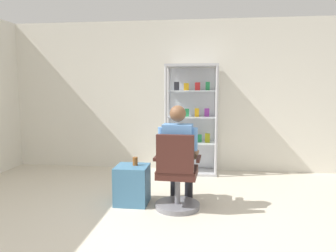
{
  "coord_description": "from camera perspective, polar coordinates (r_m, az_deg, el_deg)",
  "views": [
    {
      "loc": [
        0.66,
        -2.8,
        1.5
      ],
      "look_at": [
        0.16,
        1.32,
        1.0
      ],
      "focal_mm": 33.91,
      "sensor_mm": 36.0,
      "label": 1
    }
  ],
  "objects": [
    {
      "name": "ground_plane",
      "position": [
        3.24,
        -5.97,
        -20.69
      ],
      "size": [
        7.2,
        7.2,
        0.0
      ],
      "primitive_type": "plane",
      "color": "beige"
    },
    {
      "name": "back_wall",
      "position": [
        5.84,
        0.49,
        5.38
      ],
      "size": [
        6.0,
        0.1,
        2.7
      ],
      "primitive_type": "cube",
      "color": "silver",
      "rests_on": "ground"
    },
    {
      "name": "display_cabinet_main",
      "position": [
        5.6,
        4.29,
        1.32
      ],
      "size": [
        0.9,
        0.45,
        1.9
      ],
      "color": "#B7B7BC",
      "rests_on": "ground"
    },
    {
      "name": "office_chair",
      "position": [
        3.94,
        1.61,
        -9.43
      ],
      "size": [
        0.57,
        0.56,
        0.96
      ],
      "color": "slate",
      "rests_on": "ground"
    },
    {
      "name": "seated_shopkeeper",
      "position": [
        4.02,
        1.95,
        -4.43
      ],
      "size": [
        0.5,
        0.58,
        1.29
      ],
      "color": "black",
      "rests_on": "ground"
    },
    {
      "name": "storage_crate",
      "position": [
        4.22,
        -6.45,
        -10.42
      ],
      "size": [
        0.42,
        0.41,
        0.5
      ],
      "primitive_type": "cube",
      "color": "teal",
      "rests_on": "ground"
    },
    {
      "name": "tea_glass",
      "position": [
        4.17,
        -5.91,
        -6.31
      ],
      "size": [
        0.07,
        0.07,
        0.11
      ],
      "primitive_type": "cylinder",
      "color": "brown",
      "rests_on": "storage_crate"
    }
  ]
}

